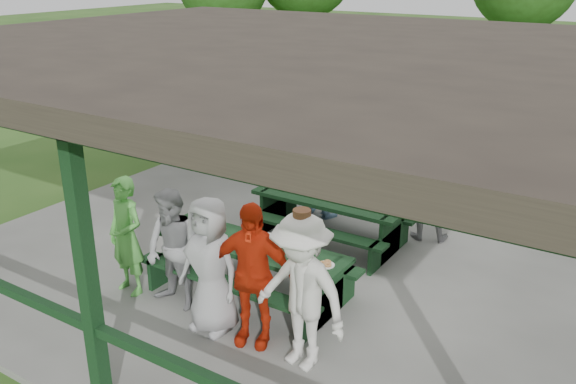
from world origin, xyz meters
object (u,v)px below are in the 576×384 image
Objects in this scene: spectator_grey at (427,191)px; farm_trailer at (368,103)px; picnic_table_far at (329,214)px; contestant_grey_mid at (210,266)px; contestant_white_fedora at (301,292)px; contestant_green at (126,236)px; contestant_grey_left at (173,250)px; spectator_lblue at (321,172)px; contestant_red at (251,274)px; spectator_blue at (302,156)px; pickup_truck at (567,125)px; picnic_table_near at (250,262)px.

farm_trailer is at bearing -74.45° from spectator_grey.
farm_trailer reaches higher than picnic_table_far.
contestant_grey_mid is 0.92× the size of contestant_white_fedora.
contestant_grey_left is at bearing 8.64° from contestant_green.
picnic_table_far is 1.54× the size of spectator_grey.
contestant_grey_mid reaches higher than spectator_lblue.
contestant_grey_left reaches higher than farm_trailer.
contestant_grey_mid is (1.52, -0.10, 0.04)m from contestant_green.
farm_trailer is at bearing 108.12° from contestant_grey_mid.
contestant_white_fedora reaches higher than spectator_lblue.
contestant_green is 1.52m from contestant_grey_mid.
spectator_grey is at bearing 38.64° from picnic_table_far.
contestant_green is 0.93× the size of contestant_red.
contestant_green is (-1.51, -2.82, 0.35)m from picnic_table_far.
contestant_green is at bearing -174.78° from contestant_white_fedora.
picnic_table_far is 1.54× the size of contestant_grey_left.
contestant_red reaches higher than picnic_table_far.
contestant_green reaches higher than contestant_grey_left.
farm_trailer is (-1.42, 10.35, -0.33)m from contestant_green.
picnic_table_far is 1.48× the size of spectator_blue.
spectator_grey is (-0.05, 3.94, -0.10)m from contestant_white_fedora.
spectator_grey is at bearing 59.74° from contestant_green.
picnic_table_far is 0.73× the size of farm_trailer.
contestant_green is 1.02× the size of contestant_grey_left.
contestant_grey_left is 4.26m from spectator_blue.
contestant_white_fedora reaches higher than contestant_grey_mid.
spectator_blue reaches higher than pickup_truck.
picnic_table_near is 1.70× the size of spectator_lblue.
contestant_red reaches higher than spectator_grey.
farm_trailer is at bearing 106.61° from picnic_table_near.
farm_trailer is at bearing 103.33° from contestant_green.
farm_trailer is at bearing -61.21° from spectator_blue.
contestant_white_fedora is 0.35× the size of pickup_truck.
contestant_grey_mid is 0.97× the size of contestant_red.
contestant_white_fedora is at bearing -34.44° from picnic_table_near.
contestant_red reaches higher than pickup_truck.
picnic_table_near is at bearing 108.22° from spectator_lblue.
spectator_blue is (-0.65, 4.21, 0.03)m from contestant_grey_left.
pickup_truck is (3.79, 10.16, -0.17)m from contestant_green.
farm_trailer is at bearing 103.97° from pickup_truck.
picnic_table_near and picnic_table_far have the same top height.
picnic_table_far is at bearing -44.86° from farm_trailer.
spectator_blue is at bearing 110.42° from picnic_table_near.
picnic_table_far is 1.54× the size of spectator_lblue.
pickup_truck is 5.23m from farm_trailer.
contestant_grey_mid is 1.06× the size of spectator_lblue.
spectator_lblue reaches higher than spectator_grey.
farm_trailer is at bearing 111.26° from picnic_table_far.
farm_trailer is (-2.94, 10.46, -0.36)m from contestant_grey_mid.
pickup_truck is (3.00, 10.11, -0.16)m from contestant_grey_left.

